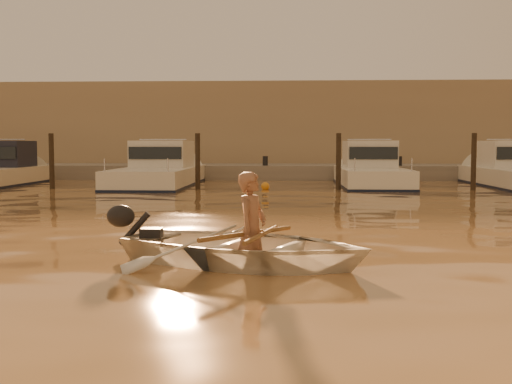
# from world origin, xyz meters

# --- Properties ---
(ground_plane) EXTENTS (160.00, 160.00, 0.00)m
(ground_plane) POSITION_xyz_m (0.00, 0.00, 0.00)
(ground_plane) COLOR #92623A
(ground_plane) RESTS_ON ground
(dinghy) EXTENTS (4.08, 3.52, 0.71)m
(dinghy) POSITION_xyz_m (2.43, -0.46, 0.24)
(dinghy) COLOR silver
(dinghy) RESTS_ON ground_plane
(person) EXTENTS (0.55, 0.66, 1.54)m
(person) POSITION_xyz_m (2.53, -0.49, 0.47)
(person) COLOR #936349
(person) RESTS_ON dinghy
(outboard_motor) EXTENTS (0.98, 0.70, 0.70)m
(outboard_motor) POSITION_xyz_m (1.03, 0.08, 0.28)
(outboard_motor) COLOR black
(outboard_motor) RESTS_ON dinghy
(oar_port) EXTENTS (0.39, 2.08, 0.13)m
(oar_port) POSITION_xyz_m (2.67, -0.55, 0.42)
(oar_port) COLOR brown
(oar_port) RESTS_ON dinghy
(oar_starboard) EXTENTS (1.14, 1.83, 0.13)m
(oar_starboard) POSITION_xyz_m (2.48, -0.48, 0.42)
(oar_starboard) COLOR brown
(oar_starboard) RESTS_ON dinghy
(moored_boat_1) EXTENTS (2.01, 6.05, 1.75)m
(moored_boat_1) POSITION_xyz_m (-8.30, 16.00, 0.62)
(moored_boat_1) COLOR beige
(moored_boat_1) RESTS_ON ground_plane
(moored_boat_2) EXTENTS (2.66, 8.79, 1.75)m
(moored_boat_2) POSITION_xyz_m (-2.03, 16.00, 0.62)
(moored_boat_2) COLOR white
(moored_boat_2) RESTS_ON ground_plane
(moored_boat_4) EXTENTS (2.39, 7.31, 1.75)m
(moored_boat_4) POSITION_xyz_m (6.23, 16.00, 0.62)
(moored_boat_4) COLOR white
(moored_boat_4) RESTS_ON ground_plane
(piling_1) EXTENTS (0.18, 0.18, 2.20)m
(piling_1) POSITION_xyz_m (-5.50, 13.80, 0.90)
(piling_1) COLOR #2D2319
(piling_1) RESTS_ON ground_plane
(piling_2) EXTENTS (0.18, 0.18, 2.20)m
(piling_2) POSITION_xyz_m (-0.20, 13.80, 0.90)
(piling_2) COLOR #2D2319
(piling_2) RESTS_ON ground_plane
(piling_3) EXTENTS (0.18, 0.18, 2.20)m
(piling_3) POSITION_xyz_m (4.80, 13.80, 0.90)
(piling_3) COLOR #2D2319
(piling_3) RESTS_ON ground_plane
(piling_4) EXTENTS (0.18, 0.18, 2.20)m
(piling_4) POSITION_xyz_m (9.50, 13.80, 0.90)
(piling_4) COLOR #2D2319
(piling_4) RESTS_ON ground_plane
(fender_c) EXTENTS (0.30, 0.30, 0.30)m
(fender_c) POSITION_xyz_m (-1.15, 12.92, 0.10)
(fender_c) COLOR silver
(fender_c) RESTS_ON ground_plane
(fender_d) EXTENTS (0.30, 0.30, 0.30)m
(fender_d) POSITION_xyz_m (2.20, 14.09, 0.10)
(fender_d) COLOR orange
(fender_d) RESTS_ON ground_plane
(fender_e) EXTENTS (0.30, 0.30, 0.30)m
(fender_e) POSITION_xyz_m (7.22, 13.55, 0.10)
(fender_e) COLOR white
(fender_e) RESTS_ON ground_plane
(quay) EXTENTS (52.00, 4.00, 1.00)m
(quay) POSITION_xyz_m (0.00, 21.50, 0.15)
(quay) COLOR gray
(quay) RESTS_ON ground_plane
(waterfront_building) EXTENTS (46.00, 7.00, 4.80)m
(waterfront_building) POSITION_xyz_m (0.00, 27.00, 2.40)
(waterfront_building) COLOR #9E8466
(waterfront_building) RESTS_ON quay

